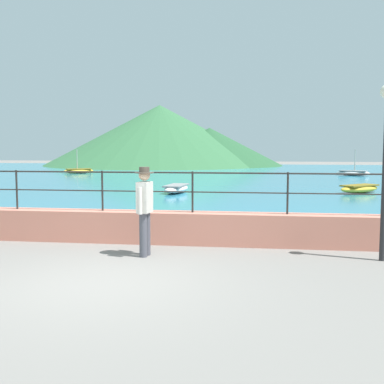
# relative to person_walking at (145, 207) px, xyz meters

# --- Properties ---
(ground_plane) EXTENTS (120.00, 120.00, 0.00)m
(ground_plane) POSITION_rel_person_walking_xyz_m (-0.26, -1.90, -0.98)
(ground_plane) COLOR slate
(promenade_wall) EXTENTS (20.00, 0.56, 0.70)m
(promenade_wall) POSITION_rel_person_walking_xyz_m (-0.26, 1.30, -0.63)
(promenade_wall) COLOR tan
(promenade_wall) RESTS_ON ground
(railing) EXTENTS (18.44, 0.04, 0.90)m
(railing) POSITION_rel_person_walking_xyz_m (-0.26, 1.30, 0.35)
(railing) COLOR #282623
(railing) RESTS_ON promenade_wall
(lake_water) EXTENTS (64.00, 44.32, 0.06)m
(lake_water) POSITION_rel_person_walking_xyz_m (-0.26, 23.94, -0.95)
(lake_water) COLOR teal
(lake_water) RESTS_ON ground
(hill_main) EXTENTS (25.42, 25.42, 6.64)m
(hill_main) POSITION_rel_person_walking_xyz_m (-8.75, 43.56, 2.34)
(hill_main) COLOR #33663D
(hill_main) RESTS_ON ground
(hill_secondary) EXTENTS (15.87, 15.87, 4.08)m
(hill_secondary) POSITION_rel_person_walking_xyz_m (-3.10, 42.52, 1.06)
(hill_secondary) COLOR #285633
(hill_secondary) RESTS_ON ground
(person_walking) EXTENTS (0.38, 0.57, 1.75)m
(person_walking) POSITION_rel_person_walking_xyz_m (0.00, 0.00, 0.00)
(person_walking) COLOR #4C4C56
(person_walking) RESTS_ON ground
(boat_0) EXTENTS (2.31, 2.21, 0.36)m
(boat_0) POSITION_rel_person_walking_xyz_m (6.67, 13.19, -0.72)
(boat_0) COLOR gold
(boat_0) RESTS_ON lake_water
(boat_1) EXTENTS (2.46, 1.80, 1.86)m
(boat_1) POSITION_rel_person_walking_xyz_m (8.80, 26.04, -0.72)
(boat_1) COLOR white
(boat_1) RESTS_ON lake_water
(boat_2) EXTENTS (1.13, 2.38, 0.36)m
(boat_2) POSITION_rel_person_walking_xyz_m (-1.47, 12.06, -0.72)
(boat_2) COLOR white
(boat_2) RESTS_ON lake_water
(boat_3) EXTENTS (2.40, 2.05, 1.84)m
(boat_3) POSITION_rel_person_walking_xyz_m (-11.47, 26.08, -0.72)
(boat_3) COLOR gold
(boat_3) RESTS_ON lake_water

